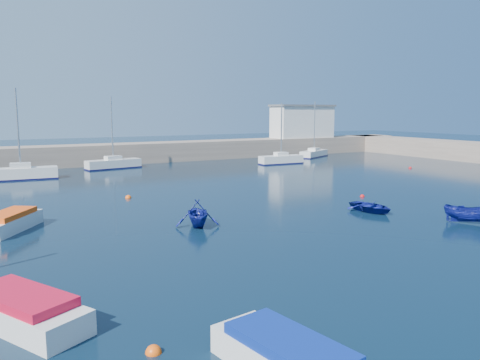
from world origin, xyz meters
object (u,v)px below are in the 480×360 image
harbor_office (302,122)px  sailboat_7 (281,159)px  motorboat_1 (10,222)px  dinghy_center (371,207)px  sailboat_5 (21,173)px  dinghy_left (197,213)px  motorboat_3 (289,359)px  dinghy_right (470,214)px  sailboat_6 (113,164)px  motorboat_0 (22,310)px  sailboat_8 (314,153)px

harbor_office → sailboat_7: 16.47m
harbor_office → motorboat_1: bearing=-144.2°
motorboat_1 → dinghy_center: motorboat_1 is taller
sailboat_5 → motorboat_1: size_ratio=1.95×
harbor_office → sailboat_7: bearing=-136.2°
sailboat_5 → dinghy_left: 27.59m
sailboat_5 → motorboat_3: size_ratio=1.85×
dinghy_right → sailboat_6: bearing=67.6°
harbor_office → motorboat_0: (-45.06, -45.86, -4.57)m
dinghy_left → sailboat_8: bearing=62.2°
sailboat_5 → motorboat_3: 42.65m
sailboat_6 → motorboat_0: bearing=153.5°
sailboat_5 → dinghy_left: sailboat_5 is taller
sailboat_7 → dinghy_center: size_ratio=2.40×
dinghy_left → sailboat_6: bearing=103.9°
dinghy_center → dinghy_left: bearing=165.2°
sailboat_7 → harbor_office: bearing=-43.4°
motorboat_3 → dinghy_center: bearing=30.5°
sailboat_5 → dinghy_center: (19.89, -28.53, -0.33)m
sailboat_8 → dinghy_center: sailboat_8 is taller
motorboat_1 → sailboat_6: bearing=99.0°
harbor_office → sailboat_6: size_ratio=1.16×
motorboat_3 → sailboat_5: bearing=84.8°
sailboat_7 → motorboat_1: sailboat_7 is taller
motorboat_0 → motorboat_3: bearing=-77.2°
dinghy_left → motorboat_1: bearing=175.5°
sailboat_8 → harbor_office: bearing=-46.2°
dinghy_right → dinghy_center: bearing=78.1°
harbor_office → dinghy_left: size_ratio=3.28×
sailboat_7 → motorboat_3: bearing=149.1°
sailboat_6 → motorboat_3: sailboat_6 is taller
sailboat_6 → dinghy_left: size_ratio=2.81×
sailboat_5 → motorboat_0: size_ratio=1.74×
sailboat_7 → sailboat_8: bearing=-58.1°
sailboat_5 → dinghy_right: bearing=-141.1°
motorboat_0 → dinghy_center: motorboat_0 is taller
sailboat_7 → dinghy_right: 34.01m
sailboat_5 → sailboat_7: size_ratio=1.16×
sailboat_8 → motorboat_1: 50.35m
sailboat_6 → motorboat_0: (-13.07, -40.52, -0.08)m
sailboat_7 → sailboat_8: sailboat_8 is taller
sailboat_5 → dinghy_center: sailboat_5 is taller
sailboat_6 → motorboat_1: bearing=146.0°
harbor_office → dinghy_left: bearing=-133.6°
motorboat_3 → dinghy_right: (19.57, 8.57, 0.06)m
sailboat_8 → dinghy_right: bearing=127.3°
motorboat_0 → motorboat_1: motorboat_0 is taller
sailboat_6 → motorboat_3: bearing=162.6°
sailboat_6 → sailboat_8: 30.11m
motorboat_0 → sailboat_6: bearing=43.9°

